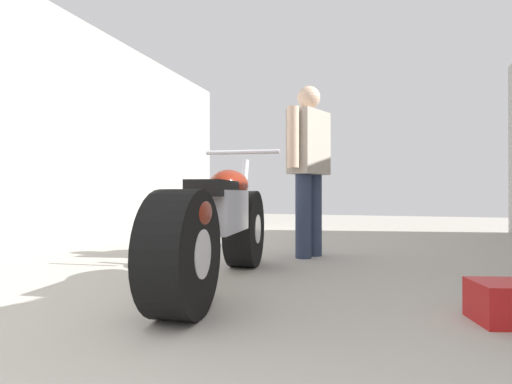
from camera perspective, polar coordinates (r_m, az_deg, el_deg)
ground_plane at (r=3.66m, az=5.77°, el=-9.90°), size 16.64×16.64×0.00m
garage_partition_left at (r=4.92m, az=-25.78°, el=7.84°), size 0.08×7.63×2.61m
motorcycle_maroon_cruiser at (r=2.70m, az=-5.18°, el=-4.71°), size 0.62×2.09×0.97m
mechanic_in_blue at (r=4.01m, az=7.38°, el=4.41°), size 0.38×0.66×1.66m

